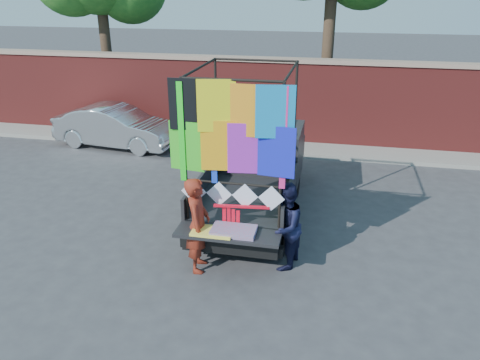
% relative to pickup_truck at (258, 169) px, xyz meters
% --- Properties ---
extents(ground, '(90.00, 90.00, 0.00)m').
position_rel_pickup_truck_xyz_m(ground, '(0.17, -2.47, -0.83)').
color(ground, '#38383A').
rests_on(ground, ground).
extents(brick_wall, '(30.00, 0.45, 2.61)m').
position_rel_pickup_truck_xyz_m(brick_wall, '(0.17, 4.53, 0.50)').
color(brick_wall, maroon).
rests_on(brick_wall, ground).
extents(curb, '(30.00, 1.20, 0.12)m').
position_rel_pickup_truck_xyz_m(curb, '(0.17, 3.83, -0.77)').
color(curb, gray).
rests_on(curb, ground).
extents(pickup_truck, '(2.08, 5.22, 3.29)m').
position_rel_pickup_truck_xyz_m(pickup_truck, '(0.00, 0.00, 0.00)').
color(pickup_truck, black).
rests_on(pickup_truck, ground).
extents(sedan, '(3.89, 1.72, 1.24)m').
position_rel_pickup_truck_xyz_m(sedan, '(-4.92, 3.12, -0.21)').
color(sedan, silver).
rests_on(sedan, ground).
extents(woman, '(0.50, 0.67, 1.70)m').
position_rel_pickup_truck_xyz_m(woman, '(-0.54, -2.82, 0.02)').
color(woman, maroon).
rests_on(woman, ground).
extents(man, '(0.73, 0.86, 1.57)m').
position_rel_pickup_truck_xyz_m(man, '(0.89, -2.44, -0.04)').
color(man, '#151734').
rests_on(man, ground).
extents(streamer_bundle, '(0.94, 0.15, 0.65)m').
position_rel_pickup_truck_xyz_m(streamer_bundle, '(0.07, -2.64, 0.16)').
color(streamer_bundle, red).
rests_on(streamer_bundle, ground).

